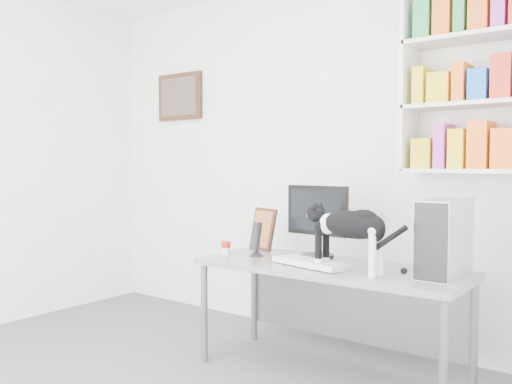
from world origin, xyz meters
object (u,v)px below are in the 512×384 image
monitor (318,221)px  speaker (256,238)px  bookshelf (491,69)px  leaning_print (263,228)px  soup_can (226,248)px  desk (329,321)px  cat (350,240)px  keyboard (311,263)px  pc_tower (445,238)px

monitor → speaker: size_ratio=2.01×
bookshelf → monitor: bearing=-159.4°
speaker → leaning_print: 0.30m
speaker → soup_can: bearing=-137.2°
monitor → soup_can: 0.64m
leaning_print → soup_can: bearing=-82.3°
monitor → soup_can: (-0.54, -0.28, -0.19)m
desk → cat: 0.58m
bookshelf → keyboard: size_ratio=2.57×
leaning_print → monitor: bearing=12.1°
keyboard → pc_tower: 0.78m
keyboard → leaning_print: size_ratio=1.58×
bookshelf → keyboard: bookshelf is taller
cat → desk: bearing=154.7°
monitor → cat: monitor is taller
cat → bookshelf: bearing=60.1°
monitor → speaker: (-0.34, -0.21, -0.12)m
bookshelf → desk: (-0.76, -0.55, -1.51)m
pc_tower → speaker: (-1.19, -0.12, -0.09)m
soup_can → cat: cat is taller
soup_can → leaning_print: bearing=79.4°
bookshelf → desk: 1.78m
desk → keyboard: (-0.07, -0.10, 0.36)m
keyboard → cat: (0.28, -0.04, 0.17)m
bookshelf → speaker: (-1.30, -0.57, -1.05)m
leaning_print → soup_can: 0.36m
monitor → leaning_print: bearing=177.2°
speaker → leaning_print: (-0.14, 0.26, 0.03)m
desk → speaker: bearing=-178.2°
keyboard → cat: 0.33m
monitor → cat: bearing=-35.6°
bookshelf → pc_tower: 1.07m
pc_tower → leaning_print: pc_tower is taller
desk → soup_can: size_ratio=18.07×
bookshelf → desk: bookshelf is taller
bookshelf → leaning_print: bearing=-167.9°
soup_can → cat: bearing=-2.8°
bookshelf → keyboard: bearing=-142.3°
desk → monitor: bearing=135.7°
monitor → keyboard: bearing=-63.0°
speaker → keyboard: bearing=14.2°
soup_can → cat: size_ratio=0.15×
desk → speaker: (-0.54, -0.02, 0.46)m
pc_tower → keyboard: bearing=-163.9°
desk → leaning_print: leaning_print is taller
keyboard → cat: cat is taller
keyboard → pc_tower: bearing=26.7°
desk → soup_can: 0.84m
soup_can → pc_tower: bearing=7.9°
desk → pc_tower: (0.65, 0.10, 0.55)m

